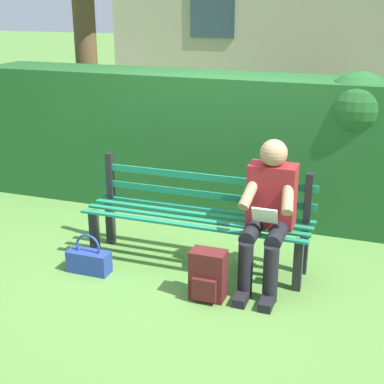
{
  "coord_description": "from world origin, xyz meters",
  "views": [
    {
      "loc": [
        -1.43,
        4.12,
        2.23
      ],
      "look_at": [
        0.0,
        0.1,
        0.71
      ],
      "focal_mm": 51.14,
      "sensor_mm": 36.0,
      "label": 1
    }
  ],
  "objects_px": {
    "person_seated": "(268,210)",
    "backpack": "(208,275)",
    "park_bench": "(198,215)",
    "handbag": "(89,260)"
  },
  "relations": [
    {
      "from": "person_seated",
      "to": "backpack",
      "type": "height_order",
      "value": "person_seated"
    },
    {
      "from": "backpack",
      "to": "park_bench",
      "type": "bearing_deg",
      "value": -64.05
    },
    {
      "from": "person_seated",
      "to": "handbag",
      "type": "distance_m",
      "value": 1.59
    },
    {
      "from": "park_bench",
      "to": "backpack",
      "type": "relative_size",
      "value": 4.95
    },
    {
      "from": "person_seated",
      "to": "backpack",
      "type": "bearing_deg",
      "value": 48.59
    },
    {
      "from": "park_bench",
      "to": "backpack",
      "type": "distance_m",
      "value": 0.69
    },
    {
      "from": "person_seated",
      "to": "handbag",
      "type": "relative_size",
      "value": 3.22
    },
    {
      "from": "park_bench",
      "to": "person_seated",
      "type": "height_order",
      "value": "person_seated"
    },
    {
      "from": "park_bench",
      "to": "person_seated",
      "type": "xyz_separation_m",
      "value": [
        -0.65,
        0.16,
        0.19
      ]
    },
    {
      "from": "park_bench",
      "to": "backpack",
      "type": "height_order",
      "value": "park_bench"
    }
  ]
}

